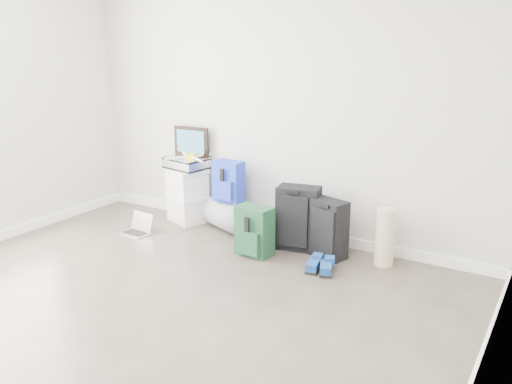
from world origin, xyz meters
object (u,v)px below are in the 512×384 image
Objects in this scene: briefcase at (186,163)px; carry_on at (327,229)px; large_suitcase at (298,218)px; duffel_bag at (230,215)px; boxes_stack at (187,195)px; laptop at (138,228)px.

briefcase is 0.79× the size of carry_on.
duffel_bag is at bearing 162.53° from large_suitcase.
laptop is at bearing -87.37° from boxes_stack.
carry_on is 1.99m from laptop.
boxes_stack is 1.74m from carry_on.
laptop is (-0.20, -0.58, -0.25)m from boxes_stack.
large_suitcase is 2.01× the size of laptop.
carry_on is 1.78× the size of laptop.
carry_on reaches higher than laptop.
laptop is at bearing -150.32° from carry_on.
duffel_bag is (0.58, -0.02, -0.49)m from briefcase.
boxes_stack is at bearing 76.56° from laptop.
duffel_bag is at bearing 41.29° from laptop.
carry_on is (0.32, -0.04, -0.03)m from large_suitcase.
large_suitcase reaches higher than boxes_stack.
duffel_bag is at bearing -169.36° from carry_on.
briefcase reaches higher than laptop.
boxes_stack is 1.95× the size of laptop.
boxes_stack is at bearing -160.68° from duffel_bag.
duffel_bag is 0.99× the size of carry_on.
carry_on is at bearing 14.77° from duffel_bag.
duffel_bag is 0.85m from large_suitcase.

